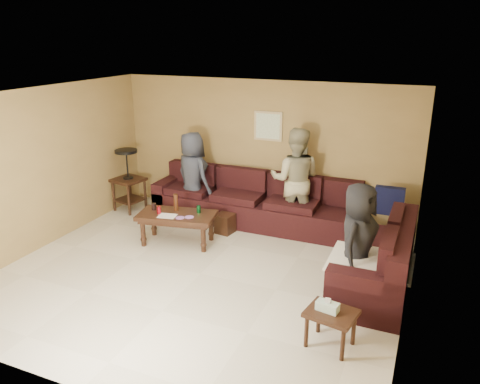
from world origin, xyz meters
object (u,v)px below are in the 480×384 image
Objects in this scene: sectional_sofa at (288,223)px; person_right at (357,242)px; side_table_right at (330,316)px; person_middle at (295,180)px; coffee_table at (177,218)px; waste_bin at (225,223)px; end_table_left at (128,179)px; person_left at (193,176)px.

person_right is at bearing -44.64° from sectional_sofa.
sectional_sofa is at bearing 117.12° from side_table_right.
coffee_table is at bearing 30.43° from person_middle.
coffee_table is 3.94× the size of waste_bin.
coffee_table is at bearing -128.44° from waste_bin.
end_table_left is 2.04× the size of side_table_right.
person_middle is at bearing 47.14° from person_right.
person_left reaches higher than coffee_table.
end_table_left is (-3.25, 0.23, 0.30)m from sectional_sofa.
sectional_sofa is 2.04m from person_left.
side_table_right is at bearing -172.60° from person_right.
side_table_right is at bearing -30.13° from coffee_table.
side_table_right is at bearing 162.51° from person_left.
person_middle reaches higher than end_table_left.
person_middle reaches higher than side_table_right.
person_left is 3.64m from person_right.
person_right is (2.40, -1.22, 0.61)m from waste_bin.
side_table_right is at bearing -30.35° from end_table_left.
person_left reaches higher than person_right.
person_left reaches higher than waste_bin.
person_left is (-1.94, 0.39, 0.48)m from sectional_sofa.
person_middle is at bearing 39.68° from coffee_table.
person_left is at bearing 6.98° from end_table_left.
person_middle is (1.57, 1.30, 0.46)m from coffee_table.
side_table_right is 1.19m from person_right.
sectional_sofa is 3.28m from end_table_left.
sectional_sofa is 1.87m from person_right.
person_middle is at bearing 97.09° from sectional_sofa.
person_middle is (-0.07, 0.57, 0.57)m from sectional_sofa.
sectional_sofa is at bearing -167.43° from person_left.
coffee_table is 0.85× the size of person_right.
coffee_table is at bearing -30.74° from end_table_left.
sectional_sofa is 2.90× the size of person_left.
sectional_sofa is 1.80m from coffee_table.
sectional_sofa is at bearing 24.08° from coffee_table.
person_left is 0.89× the size of person_middle.
person_right is at bearing -10.49° from coffee_table.
person_left is (1.31, 0.16, 0.18)m from end_table_left.
person_middle is 1.16× the size of person_right.
person_right is (4.55, -1.50, 0.15)m from end_table_left.
coffee_table is at bearing -155.92° from sectional_sofa.
end_table_left is 3.56× the size of waste_bin.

